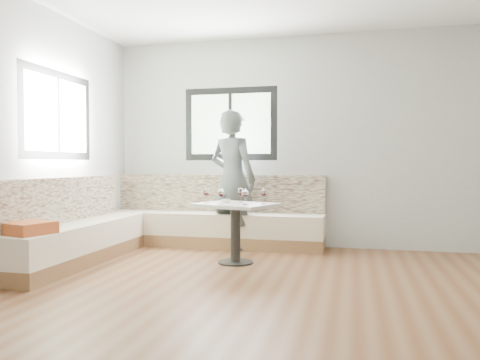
% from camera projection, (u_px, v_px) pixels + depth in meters
% --- Properties ---
extents(room, '(5.01, 5.01, 2.81)m').
position_uv_depth(room, '(252.00, 127.00, 3.90)').
color(room, brown).
rests_on(room, ground).
extents(banquette, '(2.90, 2.80, 0.95)m').
position_uv_depth(banquette, '(159.00, 226.00, 5.79)').
color(banquette, brown).
rests_on(banquette, ground).
extents(table, '(0.98, 0.87, 0.66)m').
position_uv_depth(table, '(235.00, 218.00, 5.17)').
color(table, black).
rests_on(table, ground).
extents(person, '(0.76, 0.62, 1.79)m').
position_uv_depth(person, '(233.00, 180.00, 6.03)').
color(person, '#48504E').
rests_on(person, ground).
extents(olive_ramekin, '(0.09, 0.09, 0.04)m').
position_uv_depth(olive_ramekin, '(226.00, 201.00, 5.28)').
color(olive_ramekin, white).
rests_on(olive_ramekin, table).
extents(wine_glass_a, '(0.08, 0.08, 0.17)m').
position_uv_depth(wine_glass_a, '(206.00, 192.00, 5.23)').
color(wine_glass_a, white).
rests_on(wine_glass_a, table).
extents(wine_glass_b, '(0.08, 0.08, 0.17)m').
position_uv_depth(wine_glass_b, '(221.00, 193.00, 5.03)').
color(wine_glass_b, white).
rests_on(wine_glass_b, table).
extents(wine_glass_c, '(0.08, 0.08, 0.17)m').
position_uv_depth(wine_glass_c, '(245.00, 194.00, 4.95)').
color(wine_glass_c, white).
rests_on(wine_glass_c, table).
extents(wine_glass_d, '(0.08, 0.08, 0.17)m').
position_uv_depth(wine_glass_d, '(241.00, 192.00, 5.24)').
color(wine_glass_d, white).
rests_on(wine_glass_d, table).
extents(wine_glass_e, '(0.08, 0.08, 0.17)m').
position_uv_depth(wine_glass_e, '(263.00, 193.00, 5.11)').
color(wine_glass_e, white).
rests_on(wine_glass_e, table).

